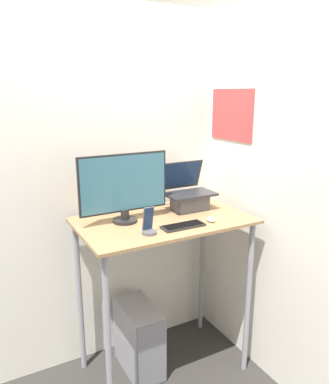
% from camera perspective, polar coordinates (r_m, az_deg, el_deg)
% --- Properties ---
extents(wall_back, '(6.00, 0.05, 2.60)m').
position_cam_1_polar(wall_back, '(2.73, -4.28, 1.69)').
color(wall_back, silver).
rests_on(wall_back, ground_plane).
extents(wall_side_right, '(0.06, 6.00, 2.60)m').
position_cam_1_polar(wall_side_right, '(2.49, 16.64, -0.22)').
color(wall_side_right, silver).
rests_on(wall_side_right, ground_plane).
extents(desk, '(1.10, 0.66, 1.13)m').
position_cam_1_polar(desk, '(2.48, -0.13, -7.96)').
color(desk, '#936D47').
rests_on(desk, ground_plane).
extents(laptop, '(0.34, 0.28, 0.32)m').
position_cam_1_polar(laptop, '(2.60, 3.65, -0.68)').
color(laptop, '#4C4C51').
rests_on(laptop, desk).
extents(monitor, '(0.58, 0.16, 0.43)m').
position_cam_1_polar(monitor, '(2.32, -6.19, 0.64)').
color(monitor, black).
rests_on(monitor, desk).
extents(keyboard, '(0.27, 0.10, 0.02)m').
position_cam_1_polar(keyboard, '(2.28, 2.85, -5.17)').
color(keyboard, black).
rests_on(keyboard, desk).
extents(mouse, '(0.04, 0.07, 0.03)m').
position_cam_1_polar(mouse, '(2.38, 7.07, -4.18)').
color(mouse, white).
rests_on(mouse, desk).
extents(cell_phone, '(0.09, 0.09, 0.16)m').
position_cam_1_polar(cell_phone, '(2.16, -2.41, -5.31)').
color(cell_phone, '#4C4C51').
rests_on(cell_phone, desk).
extents(computer_tower, '(0.22, 0.43, 0.50)m').
position_cam_1_polar(computer_tower, '(2.84, -3.91, -21.29)').
color(computer_tower, gray).
rests_on(computer_tower, ground_plane).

